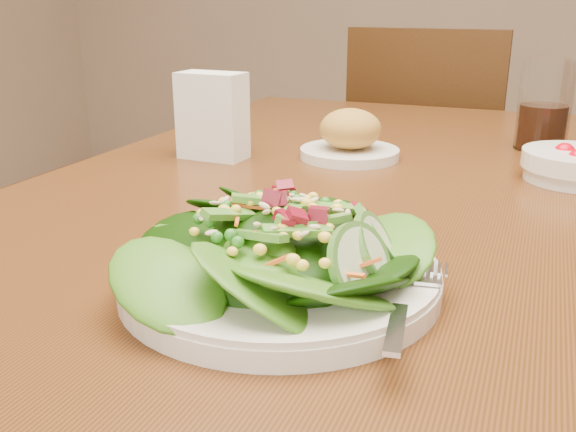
{
  "coord_description": "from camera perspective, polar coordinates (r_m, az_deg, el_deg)",
  "views": [
    {
      "loc": [
        0.23,
        -0.85,
        1.0
      ],
      "look_at": [
        0.02,
        -0.35,
        0.81
      ],
      "focal_mm": 40.0,
      "sensor_mm": 36.0,
      "label": 1
    }
  ],
  "objects": [
    {
      "name": "bread_plate",
      "position": [
        1.04,
        5.53,
        6.9
      ],
      "size": [
        0.16,
        0.16,
        0.08
      ],
      "color": "white",
      "rests_on": "dining_table"
    },
    {
      "name": "salad_plate",
      "position": [
        0.57,
        0.18,
        -3.68
      ],
      "size": [
        0.29,
        0.29,
        0.08
      ],
      "rotation": [
        0.0,
        0.0,
        0.18
      ],
      "color": "white",
      "rests_on": "dining_table"
    },
    {
      "name": "napkin_holder",
      "position": [
        1.04,
        -6.74,
        9.03
      ],
      "size": [
        0.11,
        0.06,
        0.14
      ],
      "rotation": [
        0.0,
        0.0,
        -0.05
      ],
      "color": "white",
      "rests_on": "dining_table"
    },
    {
      "name": "chair_far",
      "position": [
        1.9,
        12.16,
        2.88
      ],
      "size": [
        0.44,
        0.44,
        0.92
      ],
      "rotation": [
        0.0,
        0.0,
        3.12
      ],
      "color": "#331B0B",
      "rests_on": "ground_plane"
    },
    {
      "name": "dining_table",
      "position": [
        0.95,
        6.4,
        -2.79
      ],
      "size": [
        0.9,
        1.4,
        0.75
      ],
      "color": "#5C2C15",
      "rests_on": "ground_plane"
    },
    {
      "name": "drinking_glass",
      "position": [
        1.18,
        21.79,
        8.63
      ],
      "size": [
        0.09,
        0.09,
        0.15
      ],
      "color": "silver",
      "rests_on": "dining_table"
    }
  ]
}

